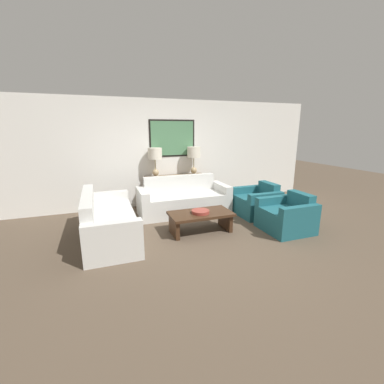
% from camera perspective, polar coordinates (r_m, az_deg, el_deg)
% --- Properties ---
extents(ground_plane, '(20.00, 20.00, 0.00)m').
position_cam_1_polar(ground_plane, '(4.76, 4.17, -10.20)').
color(ground_plane, brown).
extents(back_wall, '(7.96, 0.12, 2.65)m').
position_cam_1_polar(back_wall, '(6.72, -4.46, 8.68)').
color(back_wall, silver).
rests_on(back_wall, ground_plane).
extents(console_table, '(1.53, 0.36, 0.78)m').
position_cam_1_polar(console_table, '(6.62, -3.69, 0.36)').
color(console_table, brown).
rests_on(console_table, ground_plane).
extents(table_lamp_left, '(0.34, 0.34, 0.71)m').
position_cam_1_polar(table_lamp_left, '(6.35, -8.21, 7.90)').
color(table_lamp_left, tan).
rests_on(table_lamp_left, console_table).
extents(table_lamp_right, '(0.34, 0.34, 0.71)m').
position_cam_1_polar(table_lamp_right, '(6.63, 0.39, 8.29)').
color(table_lamp_right, tan).
rests_on(table_lamp_right, console_table).
extents(couch_by_back_wall, '(2.10, 0.86, 0.84)m').
position_cam_1_polar(couch_by_back_wall, '(6.04, -1.91, -1.88)').
color(couch_by_back_wall, silver).
rests_on(couch_by_back_wall, ground_plane).
extents(couch_by_side, '(0.86, 2.10, 0.84)m').
position_cam_1_polar(couch_by_side, '(4.90, -18.21, -6.43)').
color(couch_by_side, silver).
rests_on(couch_by_side, ground_plane).
extents(coffee_table, '(1.19, 0.63, 0.39)m').
position_cam_1_polar(coffee_table, '(4.93, 1.93, -5.70)').
color(coffee_table, '#3D2616').
rests_on(coffee_table, ground_plane).
extents(decorative_bowl, '(0.34, 0.34, 0.06)m').
position_cam_1_polar(decorative_bowl, '(4.85, 1.89, -4.39)').
color(decorative_bowl, '#93382D').
rests_on(decorative_bowl, coffee_table).
extents(armchair_near_back_wall, '(0.84, 0.87, 0.73)m').
position_cam_1_polar(armchair_near_back_wall, '(6.08, 14.19, -2.38)').
color(armchair_near_back_wall, '#1E5B66').
rests_on(armchair_near_back_wall, ground_plane).
extents(armchair_near_camera, '(0.84, 0.87, 0.73)m').
position_cam_1_polar(armchair_near_camera, '(5.32, 20.27, -5.18)').
color(armchair_near_camera, '#1E5B66').
rests_on(armchair_near_camera, ground_plane).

